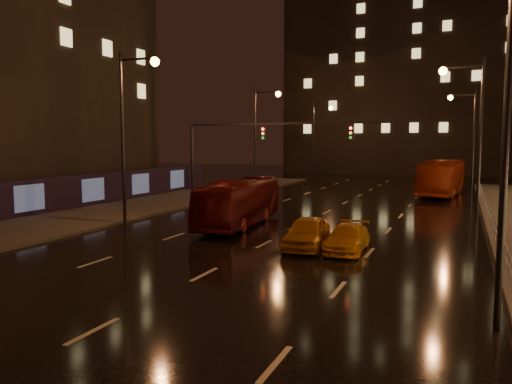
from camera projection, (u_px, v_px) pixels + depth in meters
ground at (319, 216)px, 33.05m from camera, size 140.00×140.00×0.00m
sidewalk_left at (105, 214)px, 33.57m from camera, size 7.00×70.00×0.15m
building_distant at (434, 58)px, 77.57m from camera, size 44.00×16.00×36.00m
hoarding_left at (27, 198)px, 32.11m from camera, size 0.30×46.00×2.50m
traffic_signal at (249, 144)px, 34.50m from camera, size 15.31×0.32×6.20m
streetlight_right at (478, 78)px, 12.47m from camera, size 2.64×0.50×10.00m
railing_right at (491, 215)px, 27.24m from camera, size 0.05×56.00×1.00m
bus_red at (240, 202)px, 29.32m from camera, size 3.16×9.82×2.69m
bus_curb at (442, 177)px, 46.06m from camera, size 3.87×11.89×3.25m
taxi_near at (307, 233)px, 22.84m from camera, size 2.06×4.38×1.45m
taxi_far at (347, 238)px, 22.27m from camera, size 1.74×4.05×1.16m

